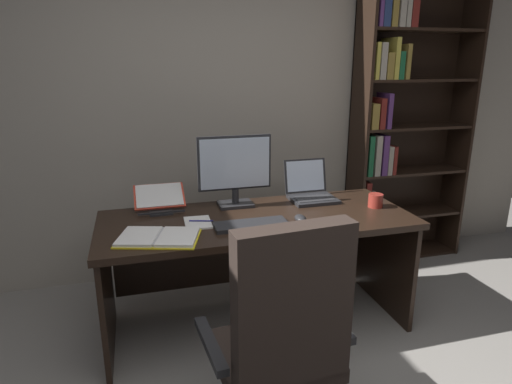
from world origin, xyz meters
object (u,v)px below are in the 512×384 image
Objects in this scene: keyboard at (251,225)px; reading_stand_with_book at (160,199)px; bookshelf at (398,125)px; monitor at (235,171)px; open_binder at (159,237)px; computer_mouse at (300,219)px; notepad at (198,223)px; office_chair at (281,354)px; coffee_mug at (376,201)px; desk at (254,241)px; laptop at (310,191)px; pen at (201,221)px.

reading_stand_with_book is (-0.48, 0.45, 0.06)m from keyboard.
bookshelf reaches higher than monitor.
bookshelf is 2.24m from open_binder.
computer_mouse is 0.90m from reading_stand_with_book.
monitor reaches higher than notepad.
bookshelf is at bearing 41.74° from open_binder.
coffee_mug is (0.94, 0.89, 0.33)m from office_chair.
computer_mouse is 0.22× the size of open_binder.
reading_stand_with_book reaches higher than notepad.
laptop reaches higher than desk.
desk is 0.83× the size of bookshelf.
office_chair is 0.97m from notepad.
pen is at bearing 52.35° from open_binder.
laptop is 1.01m from reading_stand_with_book.
coffee_mug reaches higher than open_binder.
keyboard is (-0.53, -0.41, -0.04)m from laptop.
coffee_mug reaches higher than pen.
reading_stand_with_book is (-0.48, 0.05, -0.16)m from monitor.
pen is (-0.56, 0.13, -0.01)m from computer_mouse.
notepad is at bearing 155.08° from keyboard.
laptop is 0.44m from coffee_mug.
office_chair is at bearing -71.59° from reading_stand_with_book.
laptop is 2.99× the size of computer_mouse.
reading_stand_with_book reaches higher than computer_mouse.
coffee_mug reaches higher than computer_mouse.
notepad is 2.25× the size of coffee_mug.
open_binder is at bearing -176.51° from computer_mouse.
monitor reaches higher than desk.
reading_stand_with_book is at bearing 121.24° from notepad.
monitor is 0.93m from coffee_mug.
bookshelf is at bearing 50.88° from coffee_mug.
desk is 1.01m from office_chair.
reading_stand_with_book is at bearing 166.43° from coffee_mug.
bookshelf is 1.12m from laptop.
bookshelf is 1.76m from keyboard.
office_chair reaches higher than desk.
computer_mouse is at bearing -143.22° from bookshelf.
bookshelf is 7.27× the size of laptop.
pen is (-0.26, 0.13, 0.00)m from keyboard.
coffee_mug is (0.87, -0.27, -0.19)m from monitor.
pen is at bearing -156.77° from bookshelf.
laptop is at bearing 0.70° from monitor.
bookshelf is 5.38× the size of keyboard.
bookshelf is 2.10× the size of office_chair.
notepad is at bearing -58.76° from reading_stand_with_book.
open_binder is (-0.60, -0.28, 0.21)m from desk.
open_binder is 2.29× the size of notepad.
reading_stand_with_book is 1.50× the size of notepad.
desk is 8.95× the size of notepad.
computer_mouse is 0.82m from open_binder.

